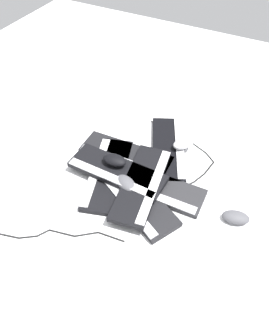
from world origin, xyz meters
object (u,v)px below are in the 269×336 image
(keyboard_6, at_px, (117,172))
(mouse_2, at_px, (126,183))
(keyboard_1, at_px, (169,148))
(keyboard_5, at_px, (142,184))
(keyboard_4, at_px, (135,197))
(mouse_1, at_px, (183,143))
(keyboard_2, at_px, (126,155))
(mouse_0, at_px, (236,217))
(mouse_3, at_px, (115,160))
(keyboard_0, at_px, (154,187))
(keyboard_3, at_px, (108,174))

(keyboard_6, relative_size, mouse_2, 4.03)
(mouse_2, bearing_deg, keyboard_1, 103.89)
(keyboard_5, distance_m, keyboard_6, 0.13)
(keyboard_4, xyz_separation_m, mouse_1, (0.07, 0.37, 0.04))
(keyboard_2, xyz_separation_m, mouse_0, (0.57, -0.11, 0.01))
(keyboard_2, relative_size, mouse_3, 4.05)
(keyboard_1, xyz_separation_m, keyboard_2, (-0.16, -0.14, 0.00))
(keyboard_4, distance_m, mouse_1, 0.38)
(keyboard_2, xyz_separation_m, keyboard_4, (0.16, -0.20, 0.00))
(keyboard_4, height_order, keyboard_5, keyboard_5)
(keyboard_0, height_order, keyboard_4, same)
(mouse_1, height_order, mouse_3, mouse_3)
(keyboard_0, height_order, mouse_0, mouse_0)
(mouse_1, relative_size, mouse_3, 1.00)
(keyboard_5, bearing_deg, keyboard_4, -94.77)
(keyboard_1, bearing_deg, keyboard_4, -91.16)
(keyboard_1, bearing_deg, mouse_1, 24.68)
(keyboard_0, distance_m, mouse_3, 0.21)
(keyboard_6, bearing_deg, keyboard_5, -5.36)
(mouse_0, bearing_deg, keyboard_4, -3.47)
(keyboard_5, distance_m, mouse_1, 0.32)
(keyboard_3, distance_m, keyboard_6, 0.06)
(keyboard_5, relative_size, mouse_1, 4.17)
(keyboard_6, distance_m, mouse_2, 0.09)
(keyboard_3, bearing_deg, keyboard_6, 10.28)
(mouse_0, xyz_separation_m, mouse_3, (-0.56, 0.01, 0.06))
(keyboard_5, height_order, mouse_1, mouse_1)
(keyboard_6, relative_size, mouse_3, 4.03)
(mouse_3, bearing_deg, keyboard_6, 130.51)
(mouse_2, relative_size, mouse_3, 1.00)
(keyboard_0, xyz_separation_m, keyboard_6, (-0.17, -0.02, 0.03))
(keyboard_1, relative_size, mouse_0, 4.20)
(keyboard_0, distance_m, keyboard_4, 0.10)
(keyboard_2, bearing_deg, mouse_0, -11.36)
(keyboard_1, relative_size, mouse_3, 4.20)
(mouse_2, bearing_deg, keyboard_5, 54.32)
(keyboard_0, relative_size, keyboard_2, 1.00)
(mouse_3, bearing_deg, keyboard_5, 162.83)
(keyboard_3, bearing_deg, keyboard_4, -19.35)
(keyboard_0, relative_size, keyboard_5, 0.97)
(keyboard_0, relative_size, mouse_1, 4.04)
(keyboard_1, xyz_separation_m, mouse_0, (0.40, -0.25, 0.01))
(keyboard_5, distance_m, mouse_2, 0.07)
(keyboard_3, xyz_separation_m, mouse_1, (0.24, 0.31, 0.04))
(keyboard_0, distance_m, keyboard_6, 0.18)
(keyboard_4, distance_m, mouse_0, 0.42)
(mouse_2, bearing_deg, keyboard_4, 2.87)
(keyboard_3, xyz_separation_m, keyboard_5, (0.18, -0.00, 0.03))
(mouse_0, xyz_separation_m, mouse_1, (-0.34, 0.28, 0.03))
(keyboard_5, distance_m, mouse_0, 0.41)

